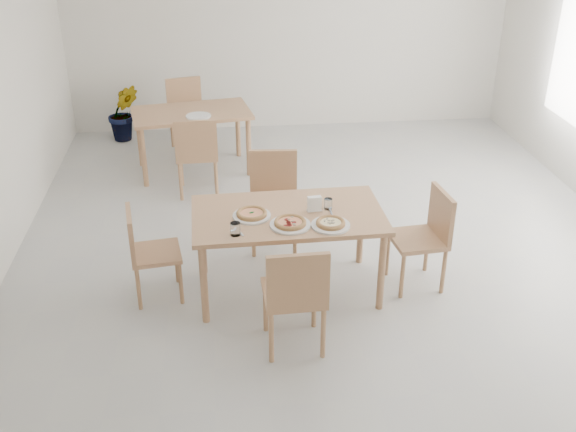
{
  "coord_description": "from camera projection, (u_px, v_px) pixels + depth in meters",
  "views": [
    {
      "loc": [
        -1.0,
        -5.68,
        3.27
      ],
      "look_at": [
        -0.47,
        -0.76,
        0.72
      ],
      "focal_mm": 42.0,
      "sensor_mm": 36.0,
      "label": 1
    }
  ],
  "objects": [
    {
      "name": "pizza_mushroom",
      "position": [
        331.0,
        223.0,
        5.34
      ],
      "size": [
        0.3,
        0.3,
        0.03
      ],
      "rotation": [
        0.0,
        0.0,
        -0.31
      ],
      "color": "tan",
      "rests_on": "plate_mushroom"
    },
    {
      "name": "plate_margherita",
      "position": [
        252.0,
        216.0,
        5.49
      ],
      "size": [
        0.31,
        0.31,
        0.02
      ],
      "primitive_type": "cylinder",
      "color": "white",
      "rests_on": "main_table"
    },
    {
      "name": "napkin_holder",
      "position": [
        314.0,
        205.0,
        5.55
      ],
      "size": [
        0.13,
        0.08,
        0.14
      ],
      "rotation": [
        0.0,
        0.0,
        0.11
      ],
      "color": "silver",
      "rests_on": "main_table"
    },
    {
      "name": "second_table",
      "position": [
        192.0,
        119.0,
        7.95
      ],
      "size": [
        1.47,
        0.99,
        0.75
      ],
      "rotation": [
        0.0,
        0.0,
        0.16
      ],
      "color": "tan",
      "rests_on": "ground"
    },
    {
      "name": "potted_plant",
      "position": [
        124.0,
        113.0,
        9.01
      ],
      "size": [
        0.49,
        0.42,
        0.77
      ],
      "primitive_type": "imported",
      "rotation": [
        0.0,
        0.0,
        0.22
      ],
      "color": "#1E6623",
      "rests_on": "ground"
    },
    {
      "name": "plate_pepperoni",
      "position": [
        290.0,
        225.0,
        5.35
      ],
      "size": [
        0.33,
        0.33,
        0.02
      ],
      "primitive_type": "cylinder",
      "color": "white",
      "rests_on": "main_table"
    },
    {
      "name": "pizza_margherita",
      "position": [
        252.0,
        213.0,
        5.48
      ],
      "size": [
        0.26,
        0.26,
        0.03
      ],
      "rotation": [
        0.0,
        0.0,
        0.02
      ],
      "color": "tan",
      "rests_on": "plate_margherita"
    },
    {
      "name": "fork_b",
      "position": [
        239.0,
        231.0,
        5.27
      ],
      "size": [
        0.08,
        0.18,
        0.01
      ],
      "primitive_type": "cube",
      "rotation": [
        0.0,
        0.0,
        0.35
      ],
      "color": "silver",
      "rests_on": "main_table"
    },
    {
      "name": "plate_mushroom",
      "position": [
        331.0,
        225.0,
        5.35
      ],
      "size": [
        0.31,
        0.31,
        0.02
      ],
      "primitive_type": "cylinder",
      "color": "white",
      "rests_on": "main_table"
    },
    {
      "name": "chair_south",
      "position": [
        295.0,
        292.0,
        4.91
      ],
      "size": [
        0.47,
        0.47,
        0.91
      ],
      "rotation": [
        0.0,
        0.0,
        3.17
      ],
      "color": "tan",
      "rests_on": "ground"
    },
    {
      "name": "tumbler_a",
      "position": [
        328.0,
        204.0,
        5.61
      ],
      "size": [
        0.07,
        0.07,
        0.09
      ],
      "primitive_type": "cylinder",
      "color": "white",
      "rests_on": "main_table"
    },
    {
      "name": "chair_west",
      "position": [
        146.0,
        248.0,
        5.59
      ],
      "size": [
        0.46,
        0.46,
        0.82
      ],
      "rotation": [
        0.0,
        0.0,
        1.71
      ],
      "color": "tan",
      "rests_on": "ground"
    },
    {
      "name": "tumbler_b",
      "position": [
        235.0,
        229.0,
        5.2
      ],
      "size": [
        0.08,
        0.08,
        0.1
      ],
      "primitive_type": "cylinder",
      "color": "white",
      "rests_on": "main_table"
    },
    {
      "name": "fork_a",
      "position": [
        331.0,
        212.0,
        5.58
      ],
      "size": [
        0.02,
        0.19,
        0.01
      ],
      "primitive_type": "cube",
      "rotation": [
        0.0,
        0.0,
        0.0
      ],
      "color": "silver",
      "rests_on": "main_table"
    },
    {
      "name": "chair_north",
      "position": [
        274.0,
        192.0,
        6.42
      ],
      "size": [
        0.49,
        0.49,
        0.92
      ],
      "rotation": [
        0.0,
        0.0,
        -0.08
      ],
      "color": "tan",
      "rests_on": "ground"
    },
    {
      "name": "pizza_pepperoni",
      "position": [
        290.0,
        222.0,
        5.34
      ],
      "size": [
        0.31,
        0.31,
        0.03
      ],
      "rotation": [
        0.0,
        0.0,
        -0.22
      ],
      "color": "tan",
      "rests_on": "plate_pepperoni"
    },
    {
      "name": "chair_east",
      "position": [
        427.0,
        232.0,
        5.77
      ],
      "size": [
        0.48,
        0.48,
        0.88
      ],
      "rotation": [
        0.0,
        0.0,
        -1.47
      ],
      "color": "tan",
      "rests_on": "ground"
    },
    {
      "name": "chair_back_n",
      "position": [
        186.0,
        109.0,
        8.68
      ],
      "size": [
        0.54,
        0.54,
        0.91
      ],
      "rotation": [
        0.0,
        0.0,
        0.23
      ],
      "color": "tan",
      "rests_on": "ground"
    },
    {
      "name": "main_table",
      "position": [
        288.0,
        221.0,
        5.59
      ],
      "size": [
        1.6,
        0.93,
        0.75
      ],
      "rotation": [
        0.0,
        0.0,
        0.02
      ],
      "color": "tan",
      "rests_on": "ground"
    },
    {
      "name": "plate_empty",
      "position": [
        198.0,
        116.0,
        7.73
      ],
      "size": [
        0.29,
        0.29,
        0.02
      ],
      "primitive_type": "cylinder",
      "color": "white",
      "rests_on": "second_table"
    },
    {
      "name": "chair_back_s",
      "position": [
        197.0,
        151.0,
        7.38
      ],
      "size": [
        0.46,
        0.46,
        0.92
      ],
      "rotation": [
        0.0,
        0.0,
        3.16
      ],
      "color": "tan",
      "rests_on": "ground"
    }
  ]
}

